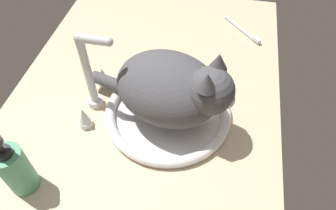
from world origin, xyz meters
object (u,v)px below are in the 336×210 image
object	(u,v)px
faucet	(92,81)
cat	(175,89)
toothbrush	(243,30)
sink_basin	(168,112)
soap_pump_bottle	(16,169)

from	to	relation	value
faucet	cat	bearing A→B (deg)	-91.35
faucet	toothbrush	xyz separation A→B (cm)	(39.16, -36.04, -8.02)
sink_basin	faucet	world-z (taller)	faucet
sink_basin	cat	size ratio (longest dim) A/B	0.85
faucet	soap_pump_bottle	world-z (taller)	faucet
faucet	soap_pump_bottle	size ratio (longest dim) A/B	1.31
faucet	cat	distance (cm)	20.76
toothbrush	soap_pump_bottle	bearing A→B (deg)	145.66
cat	toothbrush	xyz separation A→B (cm)	(39.64, -15.39, -10.08)
cat	faucet	bearing A→B (deg)	88.65
faucet	toothbrush	distance (cm)	53.82
faucet	sink_basin	bearing A→B (deg)	-90.00
toothbrush	cat	bearing A→B (deg)	158.79
soap_pump_bottle	toothbrush	distance (cm)	77.77
faucet	cat	world-z (taller)	faucet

